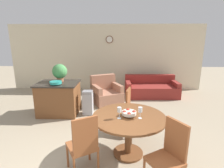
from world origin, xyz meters
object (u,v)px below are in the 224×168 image
object	(u,v)px
trash_bin	(88,103)
kitchen_island	(59,98)
dining_table	(129,125)
wine_glass_right	(140,110)
teal_bowl	(56,83)
armchair	(106,94)
fruit_bowl	(129,113)
dining_chair_near_right	(169,153)
wine_glass_left	(119,110)
couch	(151,89)
dining_chair_near_left	(83,143)
potted_plant	(60,72)
dining_chair_far_side	(133,109)

from	to	relation	value
trash_bin	kitchen_island	bearing A→B (deg)	178.22
dining_table	wine_glass_right	xyz separation A→B (m)	(0.18, -0.09, 0.32)
teal_bowl	armchair	xyz separation A→B (m)	(1.27, 1.20, -0.67)
fruit_bowl	armchair	world-z (taller)	armchair
dining_chair_near_right	kitchen_island	xyz separation A→B (m)	(-2.40, 2.55, -0.08)
wine_glass_right	teal_bowl	xyz separation A→B (m)	(-2.03, 1.68, 0.06)
wine_glass_left	couch	distance (m)	3.92
dining_chair_near_left	teal_bowl	world-z (taller)	teal_bowl
dining_table	wine_glass_left	xyz separation A→B (m)	(-0.17, -0.10, 0.32)
kitchen_island	couch	world-z (taller)	kitchen_island
kitchen_island	teal_bowl	bearing A→B (deg)	-83.69
potted_plant	dining_chair_near_right	bearing A→B (deg)	-48.91
dining_chair_near_left	couch	world-z (taller)	dining_chair_near_left
wine_glass_right	dining_chair_near_right	bearing A→B (deg)	-61.96
wine_glass_left	kitchen_island	bearing A→B (deg)	131.43
dining_chair_near_right	couch	distance (m)	4.33
fruit_bowl	dining_table	bearing A→B (deg)	33.19
dining_table	dining_chair_near_right	distance (m)	0.89
kitchen_island	wine_glass_right	bearing A→B (deg)	-42.94
kitchen_island	armchair	size ratio (longest dim) A/B	0.95
dining_chair_near_left	dining_chair_near_right	bearing A→B (deg)	-39.71
dining_chair_far_side	kitchen_island	world-z (taller)	dining_chair_far_side
dining_table	wine_glass_right	bearing A→B (deg)	-26.05
armchair	wine_glass_right	bearing A→B (deg)	-101.38
kitchen_island	armchair	world-z (taller)	kitchen_island
kitchen_island	armchair	distance (m)	1.62
wine_glass_left	armchair	xyz separation A→B (m)	(-0.41, 2.90, -0.61)
teal_bowl	dining_table	bearing A→B (deg)	-40.72
wine_glass_right	trash_bin	world-z (taller)	wine_glass_right
couch	dining_chair_near_left	bearing A→B (deg)	-115.49
dining_chair_near_right	kitchen_island	size ratio (longest dim) A/B	0.89
dining_chair_near_right	trash_bin	xyz separation A→B (m)	(-1.57, 2.52, -0.20)
dining_table	wine_glass_left	distance (m)	0.38
couch	teal_bowl	bearing A→B (deg)	-147.76
teal_bowl	wine_glass_right	bearing A→B (deg)	-39.61
dining_chair_far_side	couch	xyz separation A→B (m)	(0.93, 2.68, -0.27)
fruit_bowl	couch	distance (m)	3.76
fruit_bowl	potted_plant	bearing A→B (deg)	132.81
dining_chair_near_right	armchair	distance (m)	3.69
dining_chair_far_side	couch	world-z (taller)	dining_chair_far_side
dining_chair_far_side	couch	size ratio (longest dim) A/B	0.52
dining_table	dining_chair_near_right	world-z (taller)	dining_chair_near_right
dining_chair_far_side	teal_bowl	size ratio (longest dim) A/B	3.25
trash_bin	armchair	world-z (taller)	armchair
dining_chair_far_side	trash_bin	size ratio (longest dim) A/B	1.47
wine_glass_left	couch	world-z (taller)	wine_glass_left
teal_bowl	potted_plant	size ratio (longest dim) A/B	0.62
wine_glass_right	fruit_bowl	bearing A→B (deg)	154.47
wine_glass_right	wine_glass_left	bearing A→B (deg)	-177.90
dining_table	kitchen_island	world-z (taller)	kitchen_island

